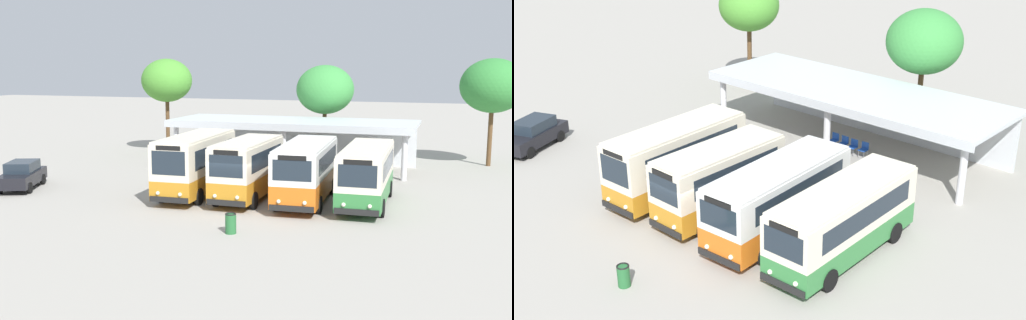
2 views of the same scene
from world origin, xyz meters
The scene contains 14 objects.
ground_plane centered at (0.00, 0.00, 0.00)m, with size 180.00×180.00×0.00m, color #A39E93.
city_bus_nearest_orange centered at (-3.23, 2.46, 1.87)m, with size 2.56×7.56×3.40m.
city_bus_second_in_row centered at (-0.09, 2.24, 1.80)m, with size 2.29×6.52×3.27m.
city_bus_middle_cream centered at (3.06, 2.68, 1.77)m, with size 2.75×7.73×3.19m.
city_bus_fourth_amber centered at (6.20, 3.02, 1.72)m, with size 2.50×7.75×3.09m.
parked_car_flank centered at (-13.69, 0.74, 0.83)m, with size 3.22×4.61×1.62m.
terminal_canopy centered at (-0.43, 13.67, 2.68)m, with size 17.14×5.99×3.40m.
waiting_chair_end_by_column centered at (-1.07, 12.09, 0.52)m, with size 0.45×0.45×0.86m.
waiting_chair_second_from_end centered at (-0.40, 12.06, 0.52)m, with size 0.45×0.45×0.86m.
waiting_chair_middle_seat centered at (0.28, 12.01, 0.52)m, with size 0.45×0.45×0.86m.
waiting_chair_fourth_seat centered at (0.95, 12.07, 0.52)m, with size 0.45×0.45×0.86m.
roadside_tree_behind_canopy centered at (0.75, 17.91, 5.33)m, with size 4.42×4.42×7.23m.
roadside_tree_west_of_canopy centered at (-12.21, 16.82, 5.94)m, with size 4.14×4.14×7.72m.
litter_bin_apron centered at (1.42, -4.25, 0.46)m, with size 0.49×0.49×0.90m.
Camera 2 is at (20.04, -16.56, 14.56)m, focal length 47.53 mm.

